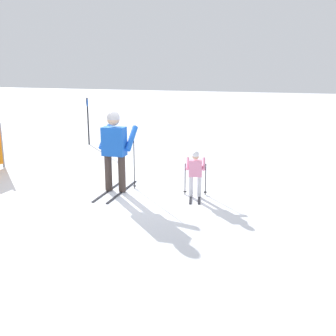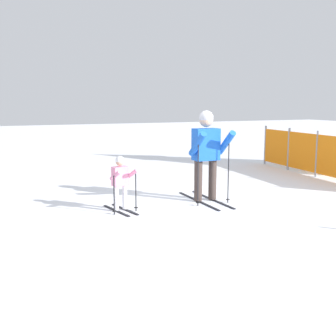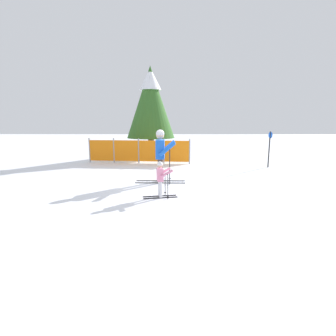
{
  "view_description": "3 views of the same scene",
  "coord_description": "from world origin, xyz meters",
  "views": [
    {
      "loc": [
        -8.4,
        -3.4,
        2.78
      ],
      "look_at": [
        -0.41,
        -1.24,
        0.65
      ],
      "focal_mm": 45.0,
      "sensor_mm": 36.0,
      "label": 1
    },
    {
      "loc": [
        6.79,
        -3.98,
        1.91
      ],
      "look_at": [
        -0.4,
        -0.74,
        0.67
      ],
      "focal_mm": 45.0,
      "sensor_mm": 36.0,
      "label": 2
    },
    {
      "loc": [
        0.07,
        -8.58,
        2.06
      ],
      "look_at": [
        0.01,
        -0.89,
        0.64
      ],
      "focal_mm": 28.0,
      "sensor_mm": 36.0,
      "label": 3
    }
  ],
  "objects": [
    {
      "name": "safety_fence",
      "position": [
        -1.43,
        3.92,
        0.6
      ],
      "size": [
        4.93,
        0.5,
        1.19
      ],
      "rotation": [
        0.0,
        0.0,
        -0.09
      ],
      "color": "gray",
      "rests_on": "ground_plane"
    },
    {
      "name": "skier_adult",
      "position": [
        -0.23,
        -0.01,
        1.05
      ],
      "size": [
        1.66,
        0.74,
        1.75
      ],
      "rotation": [
        0.0,
        0.0,
        -0.02
      ],
      "color": "black",
      "rests_on": "ground_plane"
    },
    {
      "name": "skier_child",
      "position": [
        -0.18,
        -1.76,
        0.57
      ],
      "size": [
        0.94,
        0.49,
        0.98
      ],
      "rotation": [
        0.0,
        0.0,
        0.19
      ],
      "color": "black",
      "rests_on": "ground_plane"
    },
    {
      "name": "ground_plane",
      "position": [
        0.0,
        0.0,
        0.0
      ],
      "size": [
        60.0,
        60.0,
        0.0
      ],
      "primitive_type": "plane",
      "color": "white"
    }
  ]
}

